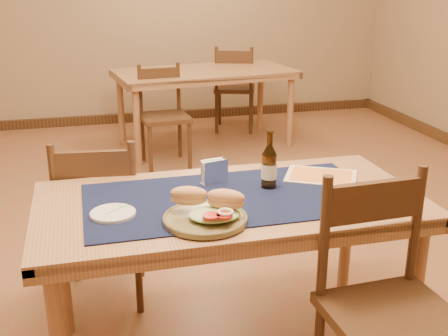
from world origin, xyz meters
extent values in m
cube|color=brown|center=(0.00, 0.00, -0.01)|extent=(6.00, 7.00, 0.02)
cylinder|color=#9E724A|center=(0.72, -1.12, 0.35)|extent=(0.06, 0.06, 0.71)
cylinder|color=#9E724A|center=(-0.72, -0.48, 0.35)|extent=(0.06, 0.06, 0.71)
cylinder|color=#9E724A|center=(0.72, -0.48, 0.35)|extent=(0.06, 0.06, 0.71)
cube|color=#9E724A|center=(0.00, -0.80, 0.73)|extent=(1.60, 0.80, 0.04)
cube|color=#0F1338|center=(0.00, -0.80, 0.75)|extent=(1.20, 0.60, 0.01)
cube|color=#462E19|center=(0.00, 3.47, 0.05)|extent=(6.00, 0.06, 0.10)
cylinder|color=#9E724A|center=(-0.12, 1.94, 0.35)|extent=(0.06, 0.06, 0.71)
cylinder|color=#9E724A|center=(1.40, 2.13, 0.35)|extent=(0.06, 0.06, 0.71)
cylinder|color=#9E724A|center=(-0.20, 2.61, 0.35)|extent=(0.06, 0.06, 0.71)
cylinder|color=#9E724A|center=(1.31, 2.81, 0.35)|extent=(0.06, 0.06, 0.71)
cube|color=#9E724A|center=(0.60, 2.37, 0.73)|extent=(1.78, 1.05, 0.04)
cylinder|color=#462E19|center=(-0.32, -0.04, 0.23)|extent=(0.04, 0.04, 0.45)
cylinder|color=#462E19|center=(-0.68, 0.00, 0.23)|extent=(0.04, 0.04, 0.45)
cylinder|color=#462E19|center=(-0.36, -0.40, 0.23)|extent=(0.04, 0.04, 0.45)
cylinder|color=#462E19|center=(-0.72, -0.35, 0.23)|extent=(0.04, 0.04, 0.45)
cube|color=#462E19|center=(-0.52, -0.20, 0.45)|extent=(0.47, 0.47, 0.04)
cube|color=#462E19|center=(-0.54, -0.39, 0.80)|extent=(0.36, 0.08, 0.14)
cylinder|color=#462E19|center=(-0.37, -0.41, 0.68)|extent=(0.04, 0.04, 0.46)
cylinder|color=#462E19|center=(-0.72, -0.36, 0.68)|extent=(0.04, 0.04, 0.46)
cylinder|color=#462E19|center=(0.63, -1.21, 0.24)|extent=(0.04, 0.04, 0.48)
cube|color=#462E19|center=(0.44, -1.41, 0.48)|extent=(0.47, 0.47, 0.04)
cube|color=#462E19|center=(0.44, -1.20, 0.86)|extent=(0.39, 0.05, 0.15)
cylinder|color=#462E19|center=(0.24, -1.21, 0.73)|extent=(0.04, 0.04, 0.49)
cylinder|color=#462E19|center=(0.63, -1.20, 0.73)|extent=(0.04, 0.04, 0.49)
cylinder|color=#462E19|center=(-0.04, 1.68, 0.22)|extent=(0.03, 0.03, 0.43)
cylinder|color=#462E19|center=(0.31, 1.70, 0.22)|extent=(0.03, 0.03, 0.43)
cylinder|color=#462E19|center=(-0.06, 2.03, 0.22)|extent=(0.03, 0.03, 0.43)
cylinder|color=#462E19|center=(0.28, 2.05, 0.22)|extent=(0.03, 0.03, 0.43)
cube|color=#462E19|center=(0.12, 1.87, 0.43)|extent=(0.43, 0.43, 0.04)
cube|color=#462E19|center=(0.11, 2.05, 0.77)|extent=(0.35, 0.05, 0.14)
cylinder|color=#462E19|center=(-0.06, 2.04, 0.66)|extent=(0.03, 0.03, 0.44)
cylinder|color=#462E19|center=(0.28, 2.06, 0.66)|extent=(0.03, 0.03, 0.44)
cylinder|color=#462E19|center=(1.27, 3.00, 0.23)|extent=(0.04, 0.04, 0.45)
cylinder|color=#462E19|center=(0.93, 3.11, 0.23)|extent=(0.04, 0.04, 0.45)
cylinder|color=#462E19|center=(1.15, 2.65, 0.23)|extent=(0.04, 0.04, 0.45)
cylinder|color=#462E19|center=(0.81, 2.77, 0.23)|extent=(0.04, 0.04, 0.45)
cube|color=#462E19|center=(1.04, 2.88, 0.45)|extent=(0.54, 0.54, 0.04)
cube|color=#462E19|center=(0.98, 2.70, 0.81)|extent=(0.35, 0.15, 0.14)
cylinder|color=#462E19|center=(1.15, 2.64, 0.69)|extent=(0.04, 0.04, 0.46)
cylinder|color=#462E19|center=(0.81, 2.76, 0.69)|extent=(0.04, 0.04, 0.46)
cylinder|color=brown|center=(-0.15, -1.01, 0.77)|extent=(0.32, 0.32, 0.02)
torus|color=brown|center=(-0.15, -1.01, 0.77)|extent=(0.32, 0.32, 0.01)
ellipsoid|color=beige|center=(-0.12, -1.03, 0.79)|extent=(0.19, 0.16, 0.03)
ellipsoid|color=tan|center=(-0.20, -0.95, 0.84)|extent=(0.15, 0.10, 0.08)
ellipsoid|color=tan|center=(-0.07, -1.02, 0.84)|extent=(0.15, 0.12, 0.08)
cylinder|color=red|center=(-0.15, -1.09, 0.81)|extent=(0.06, 0.06, 0.01)
cylinder|color=red|center=(-0.10, -1.10, 0.81)|extent=(0.06, 0.06, 0.01)
torus|color=white|center=(-0.10, -1.10, 0.83)|extent=(0.06, 0.06, 0.01)
cylinder|color=silver|center=(-0.49, -0.87, 0.76)|extent=(0.18, 0.18, 0.01)
torus|color=silver|center=(-0.49, -0.87, 0.77)|extent=(0.18, 0.18, 0.01)
cube|color=#8BE87F|center=(-0.48, -0.85, 0.77)|extent=(0.07, 0.06, 0.00)
cube|color=#8BE87F|center=(-0.44, -0.81, 0.77)|extent=(0.03, 0.03, 0.00)
cylinder|color=#4D2F0D|center=(0.19, -0.73, 0.83)|extent=(0.07, 0.07, 0.15)
cone|color=#4D2F0D|center=(0.19, -0.73, 0.92)|extent=(0.07, 0.07, 0.04)
cylinder|color=#4D2F0D|center=(0.19, -0.73, 0.97)|extent=(0.03, 0.03, 0.06)
cylinder|color=#4D2F0D|center=(0.19, -0.73, 1.01)|extent=(0.03, 0.03, 0.01)
cylinder|color=#FAEFC8|center=(0.19, -0.73, 0.83)|extent=(0.07, 0.07, 0.06)
cube|color=silver|center=(-0.02, -0.62, 0.76)|extent=(0.13, 0.07, 0.00)
cube|color=silver|center=(-0.02, -0.64, 0.81)|extent=(0.11, 0.03, 0.11)
cube|color=silver|center=(-0.03, -0.61, 0.81)|extent=(0.11, 0.03, 0.11)
cube|color=silver|center=(-0.02, -0.62, 0.81)|extent=(0.11, 0.05, 0.10)
cube|color=#458ADE|center=(-0.02, -0.64, 0.82)|extent=(0.08, 0.02, 0.04)
cube|color=beige|center=(0.47, -0.66, 0.76)|extent=(0.39, 0.36, 0.00)
cube|color=orange|center=(0.47, -0.66, 0.76)|extent=(0.33, 0.30, 0.00)
camera|label=1|loc=(-0.56, -2.90, 1.65)|focal=45.00mm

